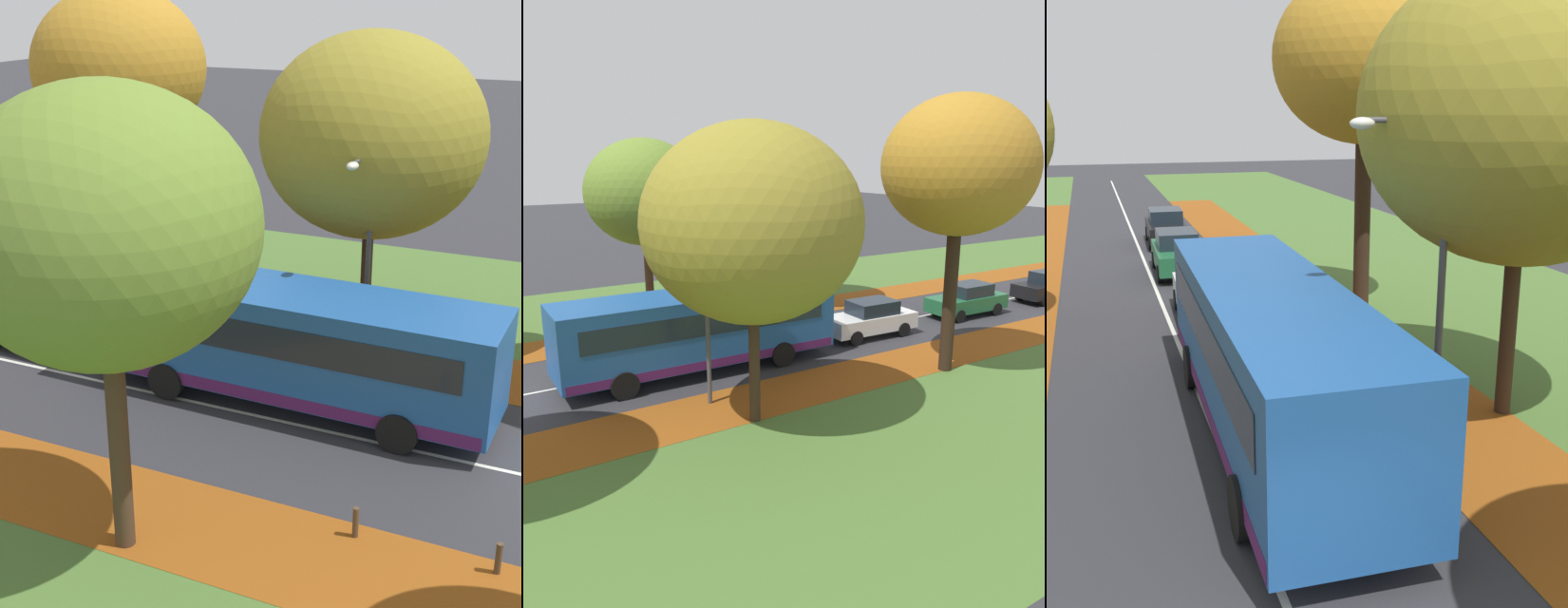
{
  "view_description": "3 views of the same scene",
  "coord_description": "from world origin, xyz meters",
  "views": [
    {
      "loc": [
        -16.66,
        -0.11,
        9.95
      ],
      "look_at": [
        1.52,
        8.27,
        2.32
      ],
      "focal_mm": 50.0,
      "sensor_mm": 36.0,
      "label": 1
    },
    {
      "loc": [
        20.4,
        -1.31,
        7.9
      ],
      "look_at": [
        1.38,
        10.78,
        2.16
      ],
      "focal_mm": 35.0,
      "sensor_mm": 36.0,
      "label": 2
    },
    {
      "loc": [
        -2.0,
        -4.97,
        6.08
      ],
      "look_at": [
        1.99,
        8.01,
        2.34
      ],
      "focal_mm": 42.0,
      "sensor_mm": 36.0,
      "label": 3
    }
  ],
  "objects": [
    {
      "name": "grass_verge_right",
      "position": [
        9.2,
        20.0,
        0.0
      ],
      "size": [
        12.0,
        90.0,
        0.01
      ],
      "primitive_type": "cube",
      "color": "#476B2D",
      "rests_on": "ground"
    },
    {
      "name": "leaf_litter_right",
      "position": [
        4.6,
        14.0,
        0.01
      ],
      "size": [
        2.8,
        60.0,
        0.0
      ],
      "primitive_type": "cube",
      "color": "#8C4714",
      "rests_on": "grass_verge_right"
    },
    {
      "name": "tree_left_near",
      "position": [
        -5.59,
        7.81,
        6.2
      ],
      "size": [
        5.26,
        5.26,
        8.59
      ],
      "color": "#422D1E",
      "rests_on": "ground"
    },
    {
      "name": "tree_right_near",
      "position": [
        5.88,
        6.88,
        5.98
      ],
      "size": [
        6.29,
        6.29,
        8.82
      ],
      "color": "#382619",
      "rests_on": "ground"
    },
    {
      "name": "tree_right_mid",
      "position": [
        5.91,
        15.09,
        7.44
      ],
      "size": [
        5.39,
        5.39,
        9.91
      ],
      "color": "black",
      "rests_on": "ground"
    },
    {
      "name": "bollard_second",
      "position": [
        -3.55,
        1.25,
        0.32
      ],
      "size": [
        0.12,
        0.12,
        0.64
      ],
      "primitive_type": "cylinder",
      "color": "#4C3823",
      "rests_on": "ground"
    },
    {
      "name": "bollard_third",
      "position": [
        -3.6,
        3.92,
        0.32
      ],
      "size": [
        0.12,
        0.12,
        0.65
      ],
      "primitive_type": "cylinder",
      "color": "#4C3823",
      "rests_on": "ground"
    },
    {
      "name": "streetlamp_right",
      "position": [
        3.67,
        6.26,
        3.74
      ],
      "size": [
        1.89,
        0.28,
        6.0
      ],
      "color": "#47474C",
      "rests_on": "ground"
    },
    {
      "name": "bus",
      "position": [
        1.06,
        7.26,
        1.7
      ],
      "size": [
        2.83,
        10.45,
        2.98
      ],
      "color": "#1E5199",
      "rests_on": "ground"
    },
    {
      "name": "car_white_lead",
      "position": [
        1.14,
        15.45,
        0.81
      ],
      "size": [
        1.92,
        4.27,
        1.62
      ],
      "color": "silver",
      "rests_on": "ground"
    }
  ]
}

